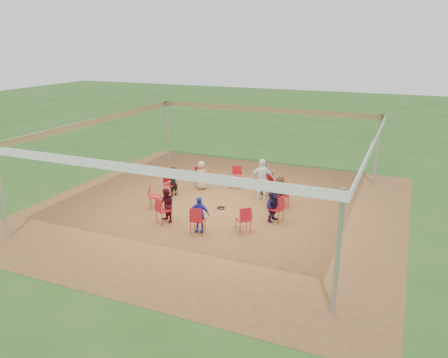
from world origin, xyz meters
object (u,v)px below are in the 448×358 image
at_px(chair_8, 243,219).
at_px(chair_9, 276,209).
at_px(standing_person, 262,179).
at_px(chair_7, 198,220).
at_px(chair_6, 164,210).
at_px(person_seated_1, 264,181).
at_px(chair_4, 171,184).
at_px(person_seated_0, 280,191).
at_px(person_seated_4, 167,206).
at_px(cable_coil, 221,208).
at_px(chair_3, 201,178).
at_px(laptop, 275,192).
at_px(chair_1, 266,184).
at_px(chair_5, 155,197).
at_px(chair_0, 283,195).
at_px(person_seated_3, 173,181).
at_px(person_seated_5, 199,214).
at_px(person_seated_2, 202,175).
at_px(person_seated_6, 273,204).
at_px(chair_2, 236,177).

bearing_deg(chair_8, chair_9, 18.00).
xyz_separation_m(chair_9, standing_person, (-1.12, 1.87, 0.36)).
relative_size(chair_7, standing_person, 0.56).
height_order(chair_6, person_seated_1, person_seated_1).
xyz_separation_m(chair_4, chair_7, (2.58, -2.77, 0.00)).
xyz_separation_m(person_seated_0, person_seated_4, (-3.09, -2.87, 0.00)).
xyz_separation_m(chair_8, cable_coil, (-1.49, 1.63, -0.43)).
bearing_deg(chair_3, person_seated_1, 141.92).
relative_size(chair_7, person_seated_4, 0.76).
height_order(person_seated_4, laptop, person_seated_4).
distance_m(chair_7, person_seated_1, 4.34).
bearing_deg(chair_4, chair_6, 36.00).
height_order(chair_1, chair_5, same).
relative_size(chair_1, person_seated_1, 0.76).
bearing_deg(chair_0, person_seated_3, 72.49).
relative_size(chair_3, chair_4, 1.00).
height_order(person_seated_4, cable_coil, person_seated_4).
bearing_deg(chair_0, chair_9, 162.00).
bearing_deg(person_seated_5, chair_6, 166.63).
bearing_deg(person_seated_4, person_seated_3, 144.00).
height_order(person_seated_5, laptop, person_seated_5).
bearing_deg(person_seated_2, person_seated_5, 72.00).
bearing_deg(chair_9, chair_7, 144.00).
bearing_deg(chair_0, chair_5, 90.00).
bearing_deg(chair_6, person_seated_2, 124.90).
bearing_deg(chair_1, laptop, 150.60).
bearing_deg(person_seated_6, chair_9, -90.00).
bearing_deg(person_seated_3, laptop, 107.27).
bearing_deg(laptop, person_seated_5, 127.63).
height_order(chair_0, person_seated_6, person_seated_6).
xyz_separation_m(chair_5, chair_7, (2.40, -1.34, 0.00)).
relative_size(person_seated_0, person_seated_4, 1.00).
relative_size(chair_3, person_seated_6, 0.76).
relative_size(chair_2, chair_8, 1.00).
bearing_deg(cable_coil, chair_1, 64.11).
distance_m(chair_4, chair_8, 4.45).
height_order(chair_8, person_seated_3, person_seated_3).
relative_size(chair_4, person_seated_0, 0.76).
height_order(person_seated_2, person_seated_6, same).
relative_size(chair_1, person_seated_4, 0.76).
relative_size(person_seated_0, standing_person, 0.73).
distance_m(chair_1, chair_9, 2.75).
height_order(chair_7, laptop, chair_7).
bearing_deg(chair_5, chair_6, 18.00).
bearing_deg(person_seated_1, person_seated_4, 90.00).
relative_size(chair_8, person_seated_1, 0.76).
relative_size(chair_6, chair_9, 1.00).
bearing_deg(person_seated_5, laptop, 55.63).
relative_size(chair_7, person_seated_3, 0.76).
bearing_deg(person_seated_1, chair_6, 90.00).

